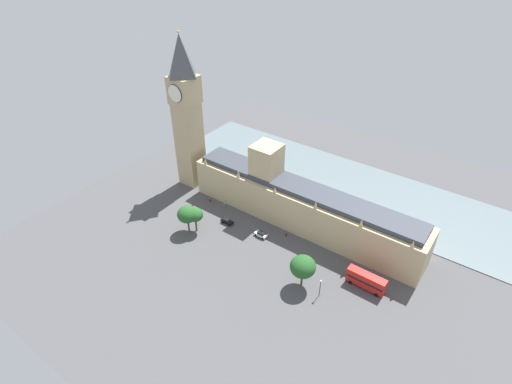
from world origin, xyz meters
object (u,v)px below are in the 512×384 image
at_px(pedestrian_trailing, 224,205).
at_px(car_black_leading, 227,221).
at_px(clock_tower, 186,111).
at_px(pedestrian_far_end, 286,234).
at_px(plane_tree_under_trees, 187,214).
at_px(parliament_building, 298,203).
at_px(car_white_midblock, 261,234).
at_px(plane_tree_near_tower, 195,215).
at_px(street_lamp_corner, 320,285).
at_px(double_decker_bus_kerbside, 366,280).
at_px(pedestrian_opposite_hall, 210,200).
at_px(plane_tree_by_river_gate, 303,267).

bearing_deg(pedestrian_trailing, car_black_leading, 84.37).
relative_size(clock_tower, pedestrian_far_end, 32.04).
bearing_deg(plane_tree_under_trees, parliament_building, 133.39).
bearing_deg(car_white_midblock, pedestrian_far_end, -51.79).
relative_size(pedestrian_far_end, plane_tree_near_tower, 0.20).
xyz_separation_m(parliament_building, street_lamp_corner, (23.20, 20.63, -3.40)).
relative_size(parliament_building, clock_tower, 1.45).
height_order(parliament_building, double_decker_bus_kerbside, parliament_building).
bearing_deg(pedestrian_opposite_hall, clock_tower, 109.43).
bearing_deg(plane_tree_near_tower, pedestrian_opposite_hall, -154.82).
distance_m(pedestrian_opposite_hall, plane_tree_under_trees, 17.29).
relative_size(pedestrian_far_end, pedestrian_opposite_hall, 0.98).
bearing_deg(pedestrian_opposite_hall, plane_tree_near_tower, -110.46).
bearing_deg(street_lamp_corner, car_white_midblock, -111.81).
relative_size(car_black_leading, plane_tree_near_tower, 0.49).
bearing_deg(plane_tree_by_river_gate, car_black_leading, -104.76).
distance_m(clock_tower, double_decker_bus_kerbside, 78.06).
bearing_deg(pedestrian_opposite_hall, street_lamp_corner, -62.05).
bearing_deg(parliament_building, plane_tree_under_trees, -46.61).
distance_m(car_black_leading, pedestrian_opposite_hall, 13.34).
distance_m(clock_tower, car_white_midblock, 48.25).
height_order(pedestrian_opposite_hall, plane_tree_by_river_gate, plane_tree_by_river_gate).
bearing_deg(street_lamp_corner, plane_tree_near_tower, -91.08).
bearing_deg(parliament_building, pedestrian_opposite_hall, -74.61).
relative_size(clock_tower, car_black_leading, 13.05).
distance_m(pedestrian_trailing, plane_tree_by_river_gate, 42.20).
bearing_deg(car_black_leading, parliament_building, 128.69).
height_order(clock_tower, pedestrian_opposite_hall, clock_tower).
distance_m(car_black_leading, pedestrian_trailing, 8.72).
xyz_separation_m(pedestrian_opposite_hall, plane_tree_under_trees, (15.58, 4.81, 5.75)).
xyz_separation_m(pedestrian_trailing, pedestrian_opposite_hall, (0.50, -5.94, 0.02)).
relative_size(car_black_leading, double_decker_bus_kerbside, 0.39).
height_order(double_decker_bus_kerbside, plane_tree_near_tower, plane_tree_near_tower).
height_order(car_black_leading, plane_tree_near_tower, plane_tree_near_tower).
height_order(parliament_building, pedestrian_trailing, parliament_building).
height_order(car_black_leading, pedestrian_far_end, car_black_leading).
height_order(car_white_midblock, plane_tree_under_trees, plane_tree_under_trees).
bearing_deg(parliament_building, plane_tree_by_river_gate, 33.40).
distance_m(double_decker_bus_kerbside, plane_tree_near_tower, 53.46).
xyz_separation_m(pedestrian_trailing, plane_tree_by_river_gate, (14.86, 39.03, 6.04)).
distance_m(car_black_leading, car_white_midblock, 12.73).
xyz_separation_m(double_decker_bus_kerbside, pedestrian_trailing, (-5.64, -53.27, -1.88)).
bearing_deg(car_white_midblock, car_black_leading, 96.48).
xyz_separation_m(parliament_building, car_white_midblock, (12.82, -5.30, -6.59)).
bearing_deg(pedestrian_trailing, pedestrian_far_end, 128.81).
distance_m(car_white_midblock, street_lamp_corner, 28.11).
distance_m(car_black_leading, plane_tree_by_river_gate, 34.52).
xyz_separation_m(car_white_midblock, plane_tree_near_tower, (9.55, -18.12, 5.33)).
bearing_deg(pedestrian_far_end, double_decker_bus_kerbside, 62.81).
xyz_separation_m(clock_tower, plane_tree_under_trees, (21.99, 18.60, -21.25)).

